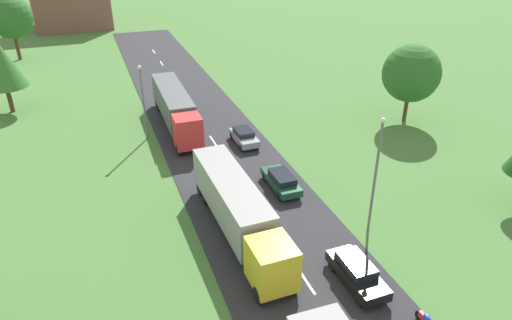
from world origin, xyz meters
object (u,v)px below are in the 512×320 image
Objects in this scene: car_fifth at (244,136)px; distant_building at (71,0)px; truck_second at (238,208)px; truck_third at (175,107)px; lamppost_second at (376,171)px; car_fourth at (281,180)px; tree_birch at (411,73)px; tree_maple at (10,17)px; tree_oak at (0,63)px; lamppost_third at (143,99)px; car_third at (357,272)px.

distant_building reaches higher than car_fifth.
truck_second is 14.18m from car_fifth.
lamppost_second is (8.88, -22.22, 2.54)m from truck_third.
distant_building reaches higher than car_fourth.
tree_maple is (-40.07, 39.70, 1.10)m from tree_birch.
tree_oak is (-21.47, 16.65, 4.73)m from car_fifth.
tree_maple is at bearing 108.29° from truck_second.
tree_oak is 0.60× the size of distant_building.
car_fourth is 16.13m from lamppost_third.
truck_third is 24.07m from lamppost_second.
truck_second reaches higher than car_third.
lamppost_second is at bearing -16.71° from truck_second.
tree_birch is (17.70, 8.32, 4.36)m from car_fourth.
tree_birch is at bearing -1.64° from car_fifth.
tree_oak is 44.94m from distant_building.
truck_third reaches higher than car_third.
truck_second is 26.24m from tree_birch.
distant_building is at bearing 101.29° from car_fourth.
lamppost_second is at bearing -59.03° from lamppost_third.
truck_third is 1.76× the size of tree_birch.
truck_third is 19.53m from tree_oak.
lamppost_second is 23.64m from lamppost_third.
distant_building is at bearing 102.80° from car_fifth.
truck_second is 8.69m from car_third.
tree_maple is (-22.34, 59.40, 5.42)m from car_third.
car_fifth is at bearing 90.52° from car_fourth.
tree_maple reaches higher than car_fourth.
car_third is at bearing -90.12° from car_fourth.
tree_oak is at bearing 127.78° from lamppost_second.
truck_third is at bearing 90.64° from truck_second.
lamppost_second reaches higher than car_fifth.
car_fourth is 0.48× the size of tree_maple.
tree_birch is (22.97, -6.91, 3.03)m from truck_third.
tree_maple is at bearing 114.97° from car_fourth.
car_fourth is at bearing -70.93° from truck_third.
truck_second is 55.36m from tree_maple.
tree_maple is (-22.36, 48.02, 5.47)m from car_fourth.
lamppost_third is 0.54× the size of distant_building.
tree_maple is at bearing -111.22° from distant_building.
truck_second is 74.74m from distant_building.
truck_second is at bearing -83.17° from distant_building.
car_third is at bearing -89.84° from car_fifth.
lamppost_third is at bearing -149.13° from truck_third.
tree_oak is 22.57m from tree_maple.
truck_third is at bearing -62.46° from tree_maple.
truck_second is at bearing -78.78° from lamppost_third.
car_fourth is 1.13× the size of car_fifth.
distant_building is at bearing 117.23° from tree_birch.
lamppost_second is 1.03× the size of tree_oak.
lamppost_second is 20.81m from tree_birch.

